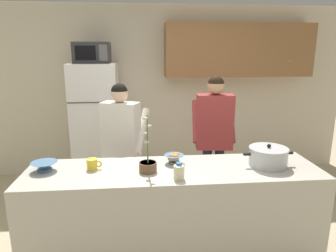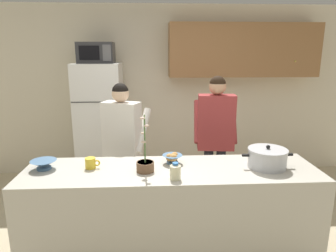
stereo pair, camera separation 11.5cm
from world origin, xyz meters
name	(u,v)px [view 1 (the left image)]	position (x,y,z in m)	size (l,w,h in m)	color
back_wall_unit	(176,82)	(0.28, 2.25, 1.45)	(6.00, 0.48, 2.60)	beige
kitchen_island	(174,216)	(0.00, 0.00, 0.46)	(2.57, 0.68, 0.92)	#BCB7A8
refrigerator	(97,125)	(-0.91, 1.85, 0.88)	(0.64, 0.68, 1.76)	white
microwave	(92,53)	(-0.91, 1.83, 1.90)	(0.48, 0.37, 0.28)	#2D2D30
person_near_pot	(121,138)	(-0.50, 0.79, 0.98)	(0.58, 0.54, 1.59)	#726656
person_by_sink	(214,129)	(0.58, 0.90, 1.03)	(0.54, 0.45, 1.65)	black
cooking_pot	(268,157)	(0.85, 0.00, 1.00)	(0.45, 0.34, 0.20)	silver
coffee_mug	(92,164)	(-0.70, 0.05, 0.97)	(0.13, 0.09, 0.10)	yellow
bread_bowl	(174,158)	(0.02, 0.13, 0.97)	(0.18, 0.18, 0.10)	#4C7299
empty_bowl	(44,166)	(-1.11, 0.05, 0.97)	(0.22, 0.22, 0.08)	#4C7299
bottle_near_edge	(179,171)	(0.02, -0.22, 0.99)	(0.09, 0.09, 0.14)	beige
potted_orchid	(148,164)	(-0.23, -0.04, 0.99)	(0.15, 0.15, 0.49)	brown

